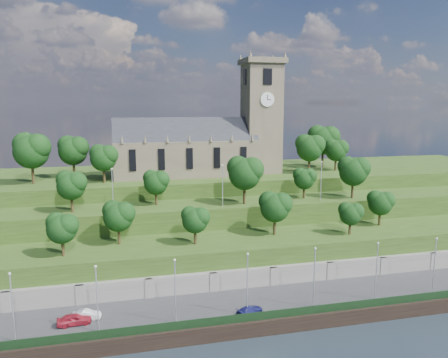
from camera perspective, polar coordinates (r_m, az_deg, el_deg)
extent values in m
plane|color=black|center=(63.46, 5.52, -19.64)|extent=(320.00, 320.00, 0.00)
cube|color=#2D2D30|center=(68.02, 3.84, -16.52)|extent=(160.00, 12.00, 2.00)
cube|color=black|center=(62.88, 5.55, -18.79)|extent=(160.00, 0.50, 2.20)
cube|color=black|center=(62.72, 5.38, -17.31)|extent=(160.00, 0.10, 1.20)
cube|color=slate|center=(72.60, 2.41, -13.42)|extent=(160.00, 2.00, 5.00)
cube|color=slate|center=(71.51, -26.55, -14.90)|extent=(1.20, 0.60, 5.00)
cube|color=slate|center=(69.85, -18.27, -14.92)|extent=(1.20, 0.60, 5.00)
cube|color=slate|center=(69.61, -9.77, -14.63)|extent=(1.20, 0.60, 5.00)
cube|color=slate|center=(70.79, -1.42, -14.05)|extent=(1.20, 0.60, 5.00)
cube|color=slate|center=(73.33, 6.45, -13.24)|extent=(1.20, 0.60, 5.00)
cube|color=slate|center=(77.10, 13.63, -12.28)|extent=(1.20, 0.60, 5.00)
cube|color=slate|center=(81.91, 20.00, -11.26)|extent=(1.20, 0.60, 5.00)
cube|color=slate|center=(87.61, 25.57, -10.25)|extent=(1.20, 0.60, 5.00)
cube|color=#284316|center=(77.41, 1.19, -10.70)|extent=(160.00, 12.00, 8.00)
cube|color=#284316|center=(86.90, -0.64, -6.98)|extent=(160.00, 10.00, 12.00)
cube|color=#284316|center=(106.42, -3.14, -3.00)|extent=(160.00, 32.00, 15.00)
cube|color=brown|center=(99.90, -5.05, 2.83)|extent=(32.00, 12.00, 8.00)
cube|color=#212328|center=(99.49, -5.09, 5.11)|extent=(32.00, 10.18, 10.18)
cone|color=brown|center=(92.40, -13.20, 5.09)|extent=(0.70, 0.70, 1.80)
cone|color=brown|center=(92.54, -10.30, 5.20)|extent=(0.70, 0.70, 1.80)
cone|color=brown|center=(92.90, -7.41, 5.29)|extent=(0.70, 0.70, 1.80)
cone|color=brown|center=(93.50, -4.56, 5.37)|extent=(0.70, 0.70, 1.80)
cone|color=brown|center=(94.33, -1.74, 5.44)|extent=(0.70, 0.70, 1.80)
cone|color=brown|center=(95.38, 1.02, 5.49)|extent=(0.70, 0.70, 1.80)
cone|color=brown|center=(96.64, 3.71, 5.53)|extent=(0.70, 0.70, 1.80)
cube|color=black|center=(92.81, -11.86, 2.42)|extent=(1.40, 0.25, 4.50)
cube|color=black|center=(93.15, -8.16, 2.56)|extent=(1.40, 0.25, 4.50)
cube|color=black|center=(93.87, -4.51, 2.69)|extent=(1.40, 0.25, 4.50)
cube|color=black|center=(94.97, -0.93, 2.80)|extent=(1.40, 0.25, 4.50)
cube|color=black|center=(96.43, 2.56, 2.90)|extent=(1.40, 0.25, 4.50)
cube|color=brown|center=(103.36, 4.89, 7.79)|extent=(8.00, 8.00, 25.00)
cube|color=brown|center=(103.72, 5.00, 15.05)|extent=(9.20, 9.20, 1.20)
cone|color=brown|center=(98.84, 3.48, 16.02)|extent=(0.80, 0.80, 1.60)
cone|color=brown|center=(106.49, 2.18, 15.59)|extent=(0.80, 0.80, 1.60)
cone|color=brown|center=(101.42, 7.98, 15.79)|extent=(0.80, 0.80, 1.60)
cone|color=brown|center=(108.89, 6.39, 15.41)|extent=(0.80, 0.80, 1.60)
cube|color=black|center=(99.59, 5.72, 13.17)|extent=(2.00, 0.25, 3.50)
cube|color=black|center=(107.33, 4.27, 12.95)|extent=(2.00, 0.25, 3.50)
cube|color=black|center=(102.25, 2.74, 13.12)|extent=(0.25, 2.00, 3.50)
cube|color=black|center=(104.80, 7.14, 12.98)|extent=(0.25, 2.00, 3.50)
cylinder|color=white|center=(99.39, 5.68, 10.29)|extent=(3.20, 0.30, 3.20)
cylinder|color=white|center=(104.66, 7.10, 10.25)|extent=(0.30, 3.20, 3.20)
cube|color=black|center=(99.23, 5.72, 10.58)|extent=(0.12, 0.05, 1.10)
cube|color=black|center=(99.35, 5.94, 10.29)|extent=(0.80, 0.05, 0.12)
cylinder|color=#2E2412|center=(72.10, -20.29, -8.30)|extent=(0.49, 0.49, 2.95)
sphere|color=black|center=(71.29, -20.43, -6.13)|extent=(4.58, 4.58, 4.58)
sphere|color=black|center=(70.56, -19.77, -5.67)|extent=(3.44, 3.44, 3.44)
sphere|color=black|center=(71.71, -21.06, -5.31)|extent=(3.21, 3.21, 3.21)
cylinder|color=#2E2412|center=(75.30, -13.55, -7.09)|extent=(0.50, 0.50, 3.17)
sphere|color=black|center=(74.47, -13.64, -4.84)|extent=(4.93, 4.93, 4.93)
sphere|color=black|center=(73.81, -12.90, -4.35)|extent=(3.70, 3.70, 3.70)
sphere|color=black|center=(74.85, -14.34, -4.02)|extent=(3.45, 3.45, 3.45)
cylinder|color=#2E2412|center=(73.39, -3.79, -7.44)|extent=(0.48, 0.48, 2.77)
sphere|color=black|center=(72.64, -3.81, -5.42)|extent=(4.31, 4.31, 4.31)
sphere|color=black|center=(72.20, -3.08, -4.98)|extent=(3.24, 3.24, 3.24)
sphere|color=black|center=(72.81, -4.48, -4.69)|extent=(3.02, 3.02, 3.02)
cylinder|color=#2E2412|center=(78.79, 6.61, -6.04)|extent=(0.51, 0.51, 3.38)
sphere|color=black|center=(77.96, 6.66, -3.73)|extent=(5.26, 5.26, 5.26)
sphere|color=black|center=(77.66, 7.54, -3.20)|extent=(3.95, 3.95, 3.95)
sphere|color=black|center=(78.01, 5.88, -2.91)|extent=(3.68, 3.68, 3.68)
cylinder|color=#2E2412|center=(81.68, 16.11, -6.10)|extent=(0.47, 0.47, 2.53)
sphere|color=black|center=(81.06, 16.20, -4.44)|extent=(3.93, 3.93, 3.93)
sphere|color=black|center=(80.98, 16.84, -4.06)|extent=(2.95, 2.95, 2.95)
sphere|color=black|center=(80.96, 15.63, -3.86)|extent=(2.75, 2.75, 2.75)
cylinder|color=#2E2412|center=(89.26, 19.64, -4.81)|extent=(0.49, 0.49, 2.93)
sphere|color=black|center=(88.61, 19.75, -3.04)|extent=(4.55, 4.55, 4.55)
sphere|color=black|center=(88.59, 20.43, -2.63)|extent=(3.42, 3.42, 3.42)
sphere|color=black|center=(88.46, 19.15, -2.42)|extent=(3.19, 3.19, 3.19)
cylinder|color=#2E2412|center=(82.50, -19.23, -3.00)|extent=(0.50, 0.50, 3.22)
sphere|color=black|center=(81.89, -19.35, -0.87)|extent=(5.01, 5.01, 5.01)
sphere|color=black|center=(81.17, -18.72, -0.39)|extent=(3.76, 3.76, 3.76)
sphere|color=black|center=(82.44, -19.96, -0.13)|extent=(3.51, 3.51, 3.51)
cylinder|color=#2E2412|center=(84.24, -8.85, -2.40)|extent=(0.49, 0.49, 2.92)
sphere|color=black|center=(83.69, -8.90, -0.51)|extent=(4.55, 4.55, 4.55)
sphere|color=black|center=(83.20, -8.26, -0.08)|extent=(3.41, 3.41, 3.41)
sphere|color=black|center=(84.04, -9.49, 0.15)|extent=(3.18, 3.18, 3.18)
cylinder|color=#2E2412|center=(84.14, 2.69, -1.93)|extent=(0.54, 0.54, 4.01)
sphere|color=black|center=(83.43, 2.71, 0.68)|extent=(6.24, 6.24, 6.24)
sphere|color=black|center=(83.04, 3.66, 1.28)|extent=(4.68, 4.68, 4.68)
sphere|color=black|center=(83.69, 1.85, 1.58)|extent=(4.36, 4.36, 4.36)
cylinder|color=#2E2412|center=(90.56, 10.39, -1.65)|extent=(0.48, 0.48, 2.72)
sphere|color=black|center=(90.07, 10.45, -0.01)|extent=(4.24, 4.24, 4.24)
sphere|color=black|center=(89.93, 11.06, 0.37)|extent=(3.18, 3.18, 3.18)
sphere|color=black|center=(90.12, 9.90, 0.56)|extent=(2.97, 2.97, 2.97)
cylinder|color=#2E2412|center=(93.09, 16.43, -1.27)|extent=(0.52, 0.52, 3.70)
sphere|color=black|center=(92.49, 16.54, 0.90)|extent=(5.76, 5.76, 5.76)
sphere|color=black|center=(92.45, 17.36, 1.40)|extent=(4.32, 4.32, 4.32)
sphere|color=black|center=(92.45, 15.81, 1.65)|extent=(4.03, 4.03, 4.03)
cylinder|color=#2E2412|center=(96.76, -23.70, 0.75)|extent=(0.56, 0.56, 4.49)
sphere|color=black|center=(96.22, -23.87, 3.30)|extent=(6.99, 6.99, 6.99)
sphere|color=black|center=(95.19, -23.16, 3.92)|extent=(5.24, 5.24, 5.24)
sphere|color=black|center=(97.18, -24.55, 4.14)|extent=(4.89, 4.89, 4.89)
cylinder|color=#2E2412|center=(101.64, -19.01, 1.30)|extent=(0.54, 0.54, 3.99)
sphere|color=black|center=(101.17, -19.14, 3.46)|extent=(6.20, 6.20, 6.20)
sphere|color=black|center=(100.34, -18.50, 3.98)|extent=(4.65, 4.65, 4.65)
sphere|color=black|center=(101.93, -19.74, 4.17)|extent=(4.34, 4.34, 4.34)
cylinder|color=#2E2412|center=(93.32, -15.39, 0.59)|extent=(0.51, 0.51, 3.43)
sphere|color=black|center=(92.86, -15.49, 2.61)|extent=(5.33, 5.33, 5.33)
sphere|color=black|center=(92.20, -14.86, 3.09)|extent=(4.00, 4.00, 4.00)
sphere|color=black|center=(93.44, -16.08, 3.28)|extent=(3.73, 3.73, 3.73)
cylinder|color=#2E2412|center=(104.43, 11.05, 1.86)|extent=(0.53, 0.53, 3.92)
sphere|color=black|center=(103.98, 11.12, 3.93)|extent=(6.10, 6.10, 6.10)
sphere|color=black|center=(103.85, 11.89, 4.40)|extent=(4.58, 4.58, 4.58)
sphere|color=black|center=(104.12, 10.43, 4.63)|extent=(4.27, 4.27, 4.27)
cylinder|color=#2E2412|center=(114.66, 12.74, 2.68)|extent=(0.57, 0.57, 4.61)
sphere|color=black|center=(114.20, 12.82, 4.90)|extent=(7.18, 7.18, 7.18)
sphere|color=black|center=(114.12, 13.65, 5.41)|extent=(5.38, 5.38, 5.38)
sphere|color=black|center=(114.35, 12.09, 5.65)|extent=(5.02, 5.02, 5.02)
cylinder|color=#2E2412|center=(109.69, 14.36, 1.95)|extent=(0.51, 0.51, 3.28)
sphere|color=black|center=(109.31, 14.43, 3.59)|extent=(5.11, 5.11, 5.11)
sphere|color=black|center=(109.27, 15.05, 3.97)|extent=(3.83, 3.83, 3.83)
sphere|color=black|center=(109.36, 13.88, 4.16)|extent=(3.57, 3.57, 3.57)
cylinder|color=#B2B2B7|center=(61.55, -25.89, -14.97)|extent=(0.16, 0.16, 8.77)
sphere|color=silver|center=(59.87, -26.22, -11.03)|extent=(0.36, 0.36, 0.36)
cylinder|color=#B2B2B7|center=(60.12, -16.23, -14.94)|extent=(0.16, 0.16, 8.77)
sphere|color=silver|center=(58.40, -16.44, -10.92)|extent=(0.36, 0.36, 0.36)
cylinder|color=#B2B2B7|center=(60.33, -6.39, -14.49)|extent=(0.16, 0.16, 8.77)
sphere|color=silver|center=(58.62, -6.48, -10.48)|extent=(0.36, 0.36, 0.36)
cylinder|color=#B2B2B7|center=(62.18, 3.06, -13.67)|extent=(0.16, 0.16, 8.77)
sphere|color=silver|center=(60.52, 3.10, -9.76)|extent=(0.36, 0.36, 0.36)
cylinder|color=#B2B2B7|center=(65.52, 11.69, -12.61)|extent=(0.16, 0.16, 8.77)
sphere|color=silver|center=(63.94, 11.83, -8.88)|extent=(0.36, 0.36, 0.36)
cylinder|color=#B2B2B7|center=(70.13, 19.27, -11.43)|extent=(0.16, 0.16, 8.77)
sphere|color=silver|center=(68.66, 19.48, -7.93)|extent=(0.36, 0.36, 0.36)
cylinder|color=#B2B2B7|center=(75.79, 25.76, -10.26)|extent=(0.16, 0.16, 8.77)
sphere|color=silver|center=(74.44, 26.02, -7.00)|extent=(0.36, 0.36, 0.36)
cylinder|color=#B2B2B7|center=(79.63, -14.35, -1.55)|extent=(0.16, 0.16, 7.71)
sphere|color=silver|center=(78.96, -14.47, 1.28)|extent=(0.36, 0.36, 0.36)
cylinder|color=#B2B2B7|center=(81.69, -0.19, -0.95)|extent=(0.16, 0.16, 7.71)
sphere|color=silver|center=(81.03, -0.19, 1.81)|extent=(0.36, 0.36, 0.36)
cylinder|color=#B2B2B7|center=(88.35, 12.55, -0.36)|extent=(0.16, 0.16, 7.71)
sphere|color=silver|center=(87.74, 12.64, 2.19)|extent=(0.36, 0.36, 0.36)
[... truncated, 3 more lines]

